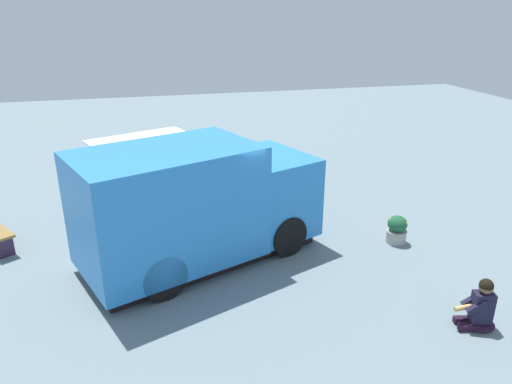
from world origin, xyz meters
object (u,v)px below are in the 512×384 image
Objects in this scene: person_customer at (480,308)px; planter_flowering_near at (397,230)px; food_truck at (196,207)px; planter_flowering_far at (262,171)px.

person_customer reaches higher than planter_flowering_near.
food_truck is 8.29× the size of planter_flowering_near.
food_truck is 7.02× the size of planter_flowering_far.
planter_flowering_far is (4.51, 1.95, 0.07)m from planter_flowering_near.
person_customer is (-3.47, -4.19, -0.82)m from food_truck.
food_truck is at bearing 148.99° from planter_flowering_far.
person_customer is 1.20× the size of planter_flowering_far.
person_customer is at bearing -129.62° from food_truck.
planter_flowering_far is (4.16, -2.50, -0.81)m from food_truck.
planter_flowering_near is (-0.35, -4.44, -0.88)m from food_truck.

